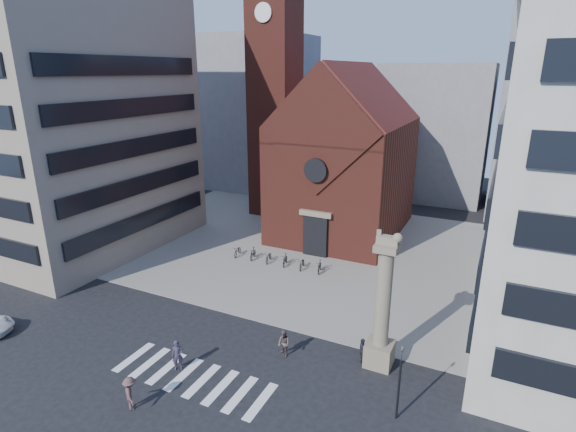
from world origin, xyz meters
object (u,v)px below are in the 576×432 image
object	(u,v)px
traffic_light	(399,381)
pedestrian_1	(284,344)
pedestrian_2	(362,351)
scooter_0	(238,251)
pedestrian_0	(178,355)
lion_column	(382,314)

from	to	relation	value
traffic_light	pedestrian_1	size ratio (longest dim) A/B	2.44
pedestrian_2	scooter_0	size ratio (longest dim) A/B	0.91
traffic_light	pedestrian_0	distance (m)	12.90
pedestrian_2	scooter_0	bearing A→B (deg)	35.14
scooter_0	pedestrian_1	bearing A→B (deg)	-61.32
scooter_0	pedestrian_0	bearing A→B (deg)	-83.07
pedestrian_2	scooter_0	distance (m)	19.10
traffic_light	pedestrian_0	bearing A→B (deg)	-172.37
pedestrian_0	pedestrian_2	bearing A→B (deg)	-12.28
traffic_light	scooter_0	distance (m)	23.80
lion_column	pedestrian_0	bearing A→B (deg)	-152.00
lion_column	pedestrian_0	distance (m)	12.40
lion_column	traffic_light	bearing A→B (deg)	-63.54
pedestrian_0	scooter_0	distance (m)	17.37
pedestrian_0	scooter_0	xyz separation A→B (m)	(-6.01, 16.29, -0.44)
pedestrian_0	pedestrian_1	xyz separation A→B (m)	(5.12, 3.93, -0.08)
traffic_light	pedestrian_2	distance (m)	5.02
scooter_0	pedestrian_2	bearing A→B (deg)	-47.90
pedestrian_0	pedestrian_2	world-z (taller)	pedestrian_0
pedestrian_1	scooter_0	distance (m)	16.63
pedestrian_0	pedestrian_1	bearing A→B (deg)	-4.05
pedestrian_2	scooter_0	xyz separation A→B (m)	(-15.72, 10.84, -0.30)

